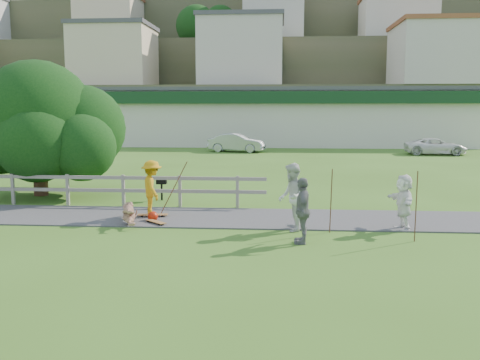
{
  "coord_description": "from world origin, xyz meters",
  "views": [
    {
      "loc": [
        3.48,
        -14.74,
        3.46
      ],
      "look_at": [
        2.19,
        2.0,
        1.14
      ],
      "focal_mm": 40.0,
      "sensor_mm": 36.0,
      "label": 1
    }
  ],
  "objects_px": {
    "skater_fallen": "(130,212)",
    "bbq": "(162,189)",
    "tree": "(39,145)",
    "spectator_a": "(292,197)",
    "skater_rider": "(152,191)",
    "spectator_d": "(403,202)",
    "car_white": "(436,146)",
    "spectator_b": "(302,211)",
    "car_silver": "(237,143)"
  },
  "relations": [
    {
      "from": "skater_rider",
      "to": "car_white",
      "type": "height_order",
      "value": "skater_rider"
    },
    {
      "from": "car_white",
      "to": "bbq",
      "type": "xyz_separation_m",
      "value": [
        -15.52,
        -20.13,
        -0.19
      ]
    },
    {
      "from": "spectator_a",
      "to": "car_silver",
      "type": "bearing_deg",
      "value": -174.01
    },
    {
      "from": "skater_rider",
      "to": "spectator_b",
      "type": "bearing_deg",
      "value": -146.77
    },
    {
      "from": "skater_rider",
      "to": "spectator_a",
      "type": "height_order",
      "value": "spectator_a"
    },
    {
      "from": "skater_fallen",
      "to": "car_white",
      "type": "xyz_separation_m",
      "value": [
        15.57,
        24.14,
        0.26
      ]
    },
    {
      "from": "spectator_b",
      "to": "bbq",
      "type": "height_order",
      "value": "spectator_b"
    },
    {
      "from": "spectator_a",
      "to": "car_silver",
      "type": "xyz_separation_m",
      "value": [
        -3.73,
        26.0,
        -0.24
      ]
    },
    {
      "from": "spectator_d",
      "to": "car_silver",
      "type": "bearing_deg",
      "value": -173.5
    },
    {
      "from": "spectator_b",
      "to": "car_silver",
      "type": "bearing_deg",
      "value": -170.21
    },
    {
      "from": "bbq",
      "to": "skater_rider",
      "type": "bearing_deg",
      "value": -86.56
    },
    {
      "from": "skater_fallen",
      "to": "bbq",
      "type": "xyz_separation_m",
      "value": [
        0.05,
        4.01,
        0.07
      ]
    },
    {
      "from": "car_white",
      "to": "bbq",
      "type": "bearing_deg",
      "value": 144.5
    },
    {
      "from": "skater_rider",
      "to": "tree",
      "type": "relative_size",
      "value": 0.24
    },
    {
      "from": "skater_fallen",
      "to": "car_white",
      "type": "distance_m",
      "value": 28.73
    },
    {
      "from": "spectator_b",
      "to": "skater_rider",
      "type": "bearing_deg",
      "value": -119.93
    },
    {
      "from": "spectator_b",
      "to": "car_white",
      "type": "relative_size",
      "value": 0.39
    },
    {
      "from": "car_silver",
      "to": "bbq",
      "type": "distance_m",
      "value": 21.45
    },
    {
      "from": "skater_rider",
      "to": "tree",
      "type": "xyz_separation_m",
      "value": [
        -5.37,
        3.86,
        1.11
      ]
    },
    {
      "from": "tree",
      "to": "spectator_d",
      "type": "bearing_deg",
      "value": -21.08
    },
    {
      "from": "spectator_d",
      "to": "car_white",
      "type": "xyz_separation_m",
      "value": [
        7.67,
        24.35,
        -0.19
      ]
    },
    {
      "from": "skater_rider",
      "to": "spectator_d",
      "type": "xyz_separation_m",
      "value": [
        7.44,
        -1.07,
        -0.06
      ]
    },
    {
      "from": "car_white",
      "to": "tree",
      "type": "bearing_deg",
      "value": 135.6
    },
    {
      "from": "spectator_d",
      "to": "tree",
      "type": "relative_size",
      "value": 0.22
    },
    {
      "from": "tree",
      "to": "spectator_a",
      "type": "bearing_deg",
      "value": -28.66
    },
    {
      "from": "skater_fallen",
      "to": "bbq",
      "type": "relative_size",
      "value": 2.28
    },
    {
      "from": "car_silver",
      "to": "car_white",
      "type": "relative_size",
      "value": 1.0
    },
    {
      "from": "spectator_d",
      "to": "car_white",
      "type": "distance_m",
      "value": 25.53
    },
    {
      "from": "spectator_b",
      "to": "bbq",
      "type": "bearing_deg",
      "value": -138.55
    },
    {
      "from": "skater_rider",
      "to": "car_white",
      "type": "xyz_separation_m",
      "value": [
        15.11,
        23.28,
        -0.26
      ]
    },
    {
      "from": "spectator_d",
      "to": "skater_rider",
      "type": "bearing_deg",
      "value": -106.68
    },
    {
      "from": "skater_fallen",
      "to": "bbq",
      "type": "bearing_deg",
      "value": 72.44
    },
    {
      "from": "car_silver",
      "to": "car_white",
      "type": "xyz_separation_m",
      "value": [
        14.53,
        -1.3,
        -0.11
      ]
    },
    {
      "from": "spectator_b",
      "to": "bbq",
      "type": "relative_size",
      "value": 2.09
    },
    {
      "from": "spectator_a",
      "to": "spectator_b",
      "type": "distance_m",
      "value": 1.39
    },
    {
      "from": "spectator_d",
      "to": "bbq",
      "type": "bearing_deg",
      "value": -126.73
    },
    {
      "from": "car_silver",
      "to": "bbq",
      "type": "xyz_separation_m",
      "value": [
        -0.99,
        -21.43,
        -0.3
      ]
    },
    {
      "from": "skater_rider",
      "to": "skater_fallen",
      "type": "relative_size",
      "value": 0.93
    },
    {
      "from": "spectator_a",
      "to": "tree",
      "type": "distance_m",
      "value": 11.07
    },
    {
      "from": "skater_fallen",
      "to": "spectator_d",
      "type": "bearing_deg",
      "value": -18.3
    },
    {
      "from": "car_silver",
      "to": "bbq",
      "type": "bearing_deg",
      "value": -172.59
    },
    {
      "from": "skater_rider",
      "to": "car_silver",
      "type": "distance_m",
      "value": 24.58
    },
    {
      "from": "car_silver",
      "to": "tree",
      "type": "distance_m",
      "value": 21.58
    },
    {
      "from": "spectator_a",
      "to": "car_white",
      "type": "height_order",
      "value": "spectator_a"
    },
    {
      "from": "skater_rider",
      "to": "spectator_d",
      "type": "distance_m",
      "value": 7.51
    },
    {
      "from": "spectator_b",
      "to": "bbq",
      "type": "distance_m",
      "value": 7.75
    },
    {
      "from": "spectator_a",
      "to": "spectator_b",
      "type": "height_order",
      "value": "spectator_a"
    },
    {
      "from": "skater_fallen",
      "to": "car_silver",
      "type": "distance_m",
      "value": 25.46
    },
    {
      "from": "car_white",
      "to": "bbq",
      "type": "distance_m",
      "value": 25.42
    },
    {
      "from": "spectator_b",
      "to": "spectator_d",
      "type": "bearing_deg",
      "value": 122.21
    }
  ]
}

